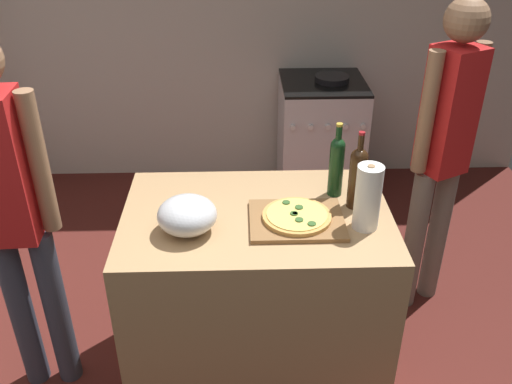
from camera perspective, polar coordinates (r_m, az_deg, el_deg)
The scene contains 12 objects.
ground_plane at distance 3.56m, azimuth -1.93°, elevation -8.62°, with size 4.67×3.39×0.02m, color #511E19.
kitchen_wall_rear at distance 4.31m, azimuth -2.30°, elevation 17.91°, with size 4.67×0.10×2.60m, color #BCB7AD.
counter at distance 2.71m, azimuth 0.07°, elevation -10.41°, with size 1.18×0.79×0.92m, color tan.
cutting_board at distance 2.37m, azimuth 4.18°, elevation -2.89°, with size 0.40×0.32×0.02m, color olive.
pizza at distance 2.36m, azimuth 4.20°, elevation -2.46°, with size 0.29×0.29×0.03m.
mixing_bowl at distance 2.29m, azimuth -7.07°, elevation -2.37°, with size 0.25×0.25×0.15m.
paper_towel_roll at distance 2.31m, azimuth 11.37°, elevation -0.55°, with size 0.11×0.11×0.29m.
wine_bottle_clear at distance 2.45m, azimuth 10.36°, elevation 1.71°, with size 0.08×0.08×0.36m.
wine_bottle_dark at distance 2.53m, azimuth 8.24°, elevation 2.90°, with size 0.07×0.07×0.35m.
stove at distance 4.24m, azimuth 6.57°, elevation 5.47°, with size 0.60×0.64×0.94m.
person_in_stripes at distance 2.53m, azimuth -23.69°, elevation -1.46°, with size 0.37×0.21×1.73m.
person_in_red at distance 3.00m, azimuth 18.64°, elevation 4.64°, with size 0.35×0.27×1.73m.
Camera 1 is at (0.03, -1.37, 2.22)m, focal length 39.07 mm.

